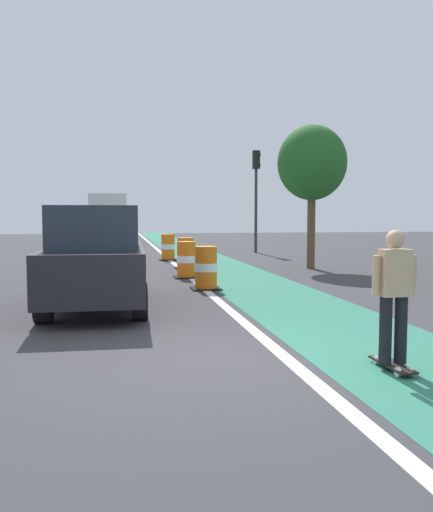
# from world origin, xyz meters

# --- Properties ---
(ground_plane) EXTENTS (100.00, 100.00, 0.00)m
(ground_plane) POSITION_xyz_m (0.00, 0.00, 0.00)
(ground_plane) COLOR #38383A
(bike_lane_strip) EXTENTS (2.50, 80.00, 0.01)m
(bike_lane_strip) POSITION_xyz_m (2.40, 12.00, 0.00)
(bike_lane_strip) COLOR #2D755B
(bike_lane_strip) RESTS_ON ground
(lane_divider_stripe) EXTENTS (0.20, 80.00, 0.01)m
(lane_divider_stripe) POSITION_xyz_m (0.90, 12.00, 0.01)
(lane_divider_stripe) COLOR silver
(lane_divider_stripe) RESTS_ON ground
(skateboarder_on_lane) EXTENTS (0.57, 0.80, 1.69)m
(skateboarder_on_lane) POSITION_xyz_m (2.00, -0.87, 0.91)
(skateboarder_on_lane) COLOR black
(skateboarder_on_lane) RESTS_ON ground
(parked_suv_nearest) EXTENTS (2.01, 4.65, 2.04)m
(parked_suv_nearest) POSITION_xyz_m (-1.65, 4.21, 1.04)
(parked_suv_nearest) COLOR black
(parked_suv_nearest) RESTS_ON ground
(traffic_barrel_front) EXTENTS (0.73, 0.73, 1.09)m
(traffic_barrel_front) POSITION_xyz_m (0.94, 6.47, 0.53)
(traffic_barrel_front) COLOR orange
(traffic_barrel_front) RESTS_ON ground
(traffic_barrel_mid) EXTENTS (0.73, 0.73, 1.09)m
(traffic_barrel_mid) POSITION_xyz_m (0.77, 9.06, 0.53)
(traffic_barrel_mid) COLOR orange
(traffic_barrel_mid) RESTS_ON ground
(traffic_barrel_back) EXTENTS (0.73, 0.73, 1.09)m
(traffic_barrel_back) POSITION_xyz_m (1.10, 11.84, 0.53)
(traffic_barrel_back) COLOR orange
(traffic_barrel_back) RESTS_ON ground
(traffic_barrel_far) EXTENTS (0.73, 0.73, 1.09)m
(traffic_barrel_far) POSITION_xyz_m (0.83, 15.52, 0.53)
(traffic_barrel_far) COLOR orange
(traffic_barrel_far) RESTS_ON ground
(delivery_truck_down_block) EXTENTS (2.38, 7.61, 3.23)m
(delivery_truck_down_block) POSITION_xyz_m (-1.84, 30.15, 1.85)
(delivery_truck_down_block) COLOR silver
(delivery_truck_down_block) RESTS_ON ground
(traffic_light_corner) EXTENTS (0.41, 0.32, 5.10)m
(traffic_light_corner) POSITION_xyz_m (5.61, 19.23, 3.50)
(traffic_light_corner) COLOR #2D2D2D
(traffic_light_corner) RESTS_ON ground
(street_tree_sidewalk) EXTENTS (2.40, 2.40, 5.00)m
(street_tree_sidewalk) POSITION_xyz_m (5.44, 11.03, 3.67)
(street_tree_sidewalk) COLOR brown
(street_tree_sidewalk) RESTS_ON ground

